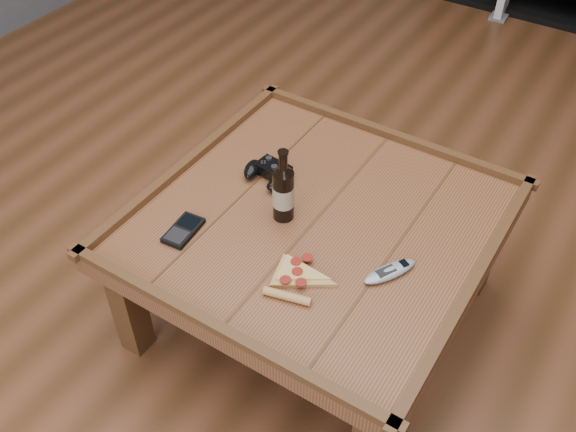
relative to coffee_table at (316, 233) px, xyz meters
The scene contains 8 objects.
ground 0.39m from the coffee_table, ahead, with size 6.00×6.00×0.00m, color #4F2D16.
coffee_table is the anchor object (origin of this frame).
beer_bottle 0.19m from the coffee_table, 153.53° to the right, with size 0.06×0.06×0.24m.
game_controller 0.25m from the coffee_table, 161.22° to the left, with size 0.19×0.13×0.05m.
pizza_slice 0.25m from the coffee_table, 72.71° to the right, with size 0.19×0.26×0.02m.
smartphone 0.40m from the coffee_table, 139.00° to the right, with size 0.08×0.14×0.02m.
remote_control 0.30m from the coffee_table, 16.55° to the right, with size 0.12×0.17×0.02m.
game_console 2.53m from the coffee_table, 94.51° to the left, with size 0.11×0.18×0.22m.
Camera 1 is at (0.67, -1.21, 1.77)m, focal length 40.00 mm.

